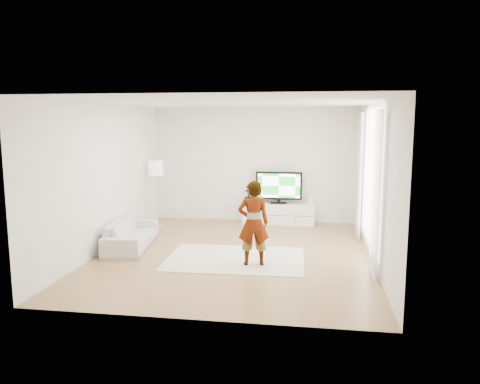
# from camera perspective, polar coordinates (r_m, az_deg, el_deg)

# --- Properties ---
(floor) EXTENTS (6.00, 6.00, 0.00)m
(floor) POSITION_cam_1_polar(r_m,az_deg,el_deg) (8.88, -0.67, -7.51)
(floor) COLOR #B0824F
(floor) RESTS_ON ground
(ceiling) EXTENTS (6.00, 6.00, 0.00)m
(ceiling) POSITION_cam_1_polar(r_m,az_deg,el_deg) (8.54, -0.71, 10.85)
(ceiling) COLOR white
(ceiling) RESTS_ON wall_back
(wall_left) EXTENTS (0.02, 6.00, 2.80)m
(wall_left) POSITION_cam_1_polar(r_m,az_deg,el_deg) (9.34, -16.02, 1.71)
(wall_left) COLOR white
(wall_left) RESTS_ON floor
(wall_right) EXTENTS (0.02, 6.00, 2.80)m
(wall_right) POSITION_cam_1_polar(r_m,az_deg,el_deg) (8.56, 16.07, 1.11)
(wall_right) COLOR white
(wall_right) RESTS_ON floor
(wall_back) EXTENTS (5.00, 0.02, 2.80)m
(wall_back) POSITION_cam_1_polar(r_m,az_deg,el_deg) (11.55, 1.74, 3.32)
(wall_back) COLOR white
(wall_back) RESTS_ON floor
(wall_front) EXTENTS (5.00, 0.02, 2.80)m
(wall_front) POSITION_cam_1_polar(r_m,az_deg,el_deg) (5.70, -5.62, -2.26)
(wall_front) COLOR white
(wall_front) RESTS_ON floor
(window) EXTENTS (0.01, 2.60, 2.50)m
(window) POSITION_cam_1_polar(r_m,az_deg,el_deg) (8.84, 15.71, 1.68)
(window) COLOR white
(window) RESTS_ON wall_right
(curtain_near) EXTENTS (0.04, 0.70, 2.60)m
(curtain_near) POSITION_cam_1_polar(r_m,az_deg,el_deg) (7.57, 16.25, -0.23)
(curtain_near) COLOR white
(curtain_near) RESTS_ON floor
(curtain_far) EXTENTS (0.04, 0.70, 2.60)m
(curtain_far) POSITION_cam_1_polar(r_m,az_deg,el_deg) (10.13, 14.36, 2.02)
(curtain_far) COLOR white
(curtain_far) RESTS_ON floor
(media_console) EXTENTS (1.73, 0.49, 0.49)m
(media_console) POSITION_cam_1_polar(r_m,az_deg,el_deg) (11.43, 4.71, -2.63)
(media_console) COLOR white
(media_console) RESTS_ON floor
(television) EXTENTS (1.12, 0.22, 0.78)m
(television) POSITION_cam_1_polar(r_m,az_deg,el_deg) (11.34, 4.76, 0.69)
(television) COLOR black
(television) RESTS_ON media_console
(game_console) EXTENTS (0.08, 0.16, 0.21)m
(game_console) POSITION_cam_1_polar(r_m,az_deg,el_deg) (11.34, 8.54, -1.00)
(game_console) COLOR white
(game_console) RESTS_ON media_console
(potted_plant) EXTENTS (0.22, 0.22, 0.36)m
(potted_plant) POSITION_cam_1_polar(r_m,az_deg,el_deg) (11.43, 1.06, -0.45)
(potted_plant) COLOR #3F7238
(potted_plant) RESTS_ON media_console
(rug) EXTENTS (2.50, 1.84, 0.01)m
(rug) POSITION_cam_1_polar(r_m,az_deg,el_deg) (8.54, -0.58, -8.13)
(rug) COLOR beige
(rug) RESTS_ON floor
(player) EXTENTS (0.59, 0.45, 1.47)m
(player) POSITION_cam_1_polar(r_m,az_deg,el_deg) (8.02, 1.65, -3.80)
(player) COLOR #334772
(player) RESTS_ON rug
(sofa) EXTENTS (0.94, 1.91, 0.54)m
(sofa) POSITION_cam_1_polar(r_m,az_deg,el_deg) (9.53, -13.13, -4.96)
(sofa) COLOR beige
(sofa) RESTS_ON floor
(floor_lamp) EXTENTS (0.35, 0.35, 1.56)m
(floor_lamp) POSITION_cam_1_polar(r_m,az_deg,el_deg) (11.11, -10.23, 2.55)
(floor_lamp) COLOR silver
(floor_lamp) RESTS_ON floor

